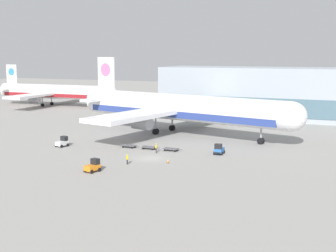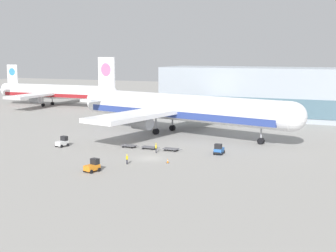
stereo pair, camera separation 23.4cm
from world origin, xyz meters
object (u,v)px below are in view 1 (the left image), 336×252
(baggage_tug_mid, at_px, (62,142))
(baggage_dolly_lead, at_px, (129,146))
(ground_crew_far, at_px, (156,147))
(airplane_main, at_px, (176,108))
(baggage_dolly_third, at_px, (171,149))
(ground_crew_near, at_px, (127,158))
(baggage_dolly_second, at_px, (149,147))
(baggage_tug_foreground, at_px, (93,166))
(traffic_cone_near, at_px, (168,161))
(airplane_distant, at_px, (53,92))
(baggage_tug_far, at_px, (219,149))

(baggage_tug_mid, distance_m, baggage_dolly_lead, 13.06)
(ground_crew_far, bearing_deg, airplane_main, -9.98)
(baggage_dolly_third, bearing_deg, ground_crew_far, -122.36)
(ground_crew_near, bearing_deg, baggage_dolly_second, -41.40)
(airplane_main, xyz_separation_m, baggage_tug_foreground, (0.86, -36.40, -4.96))
(baggage_dolly_third, bearing_deg, baggage_dolly_second, -177.84)
(airplane_main, relative_size, ground_crew_far, 31.30)
(baggage_tug_foreground, relative_size, baggage_tug_mid, 1.03)
(baggage_dolly_lead, relative_size, traffic_cone_near, 4.78)
(airplane_distant, distance_m, ground_crew_near, 90.46)
(baggage_tug_foreground, height_order, ground_crew_far, baggage_tug_foreground)
(baggage_tug_far, height_order, baggage_dolly_second, baggage_tug_far)
(airplane_main, bearing_deg, airplane_distant, 162.06)
(airplane_main, height_order, baggage_dolly_lead, airplane_main)
(baggage_dolly_second, distance_m, traffic_cone_near, 11.85)
(airplane_distant, relative_size, baggage_dolly_second, 12.83)
(traffic_cone_near, bearing_deg, ground_crew_near, -149.56)
(airplane_main, height_order, ground_crew_far, airplane_main)
(baggage_tug_mid, xyz_separation_m, baggage_dolly_second, (16.58, 4.36, -0.49))
(airplane_distant, height_order, baggage_dolly_third, airplane_distant)
(airplane_main, relative_size, ground_crew_near, 34.13)
(airplane_main, bearing_deg, baggage_dolly_lead, -85.88)
(ground_crew_near, xyz_separation_m, ground_crew_far, (0.78, 9.78, 0.11))
(baggage_tug_far, distance_m, ground_crew_far, 11.38)
(airplane_distant, distance_m, baggage_dolly_second, 80.56)
(baggage_dolly_lead, xyz_separation_m, traffic_cone_near, (11.90, -8.87, -0.01))
(baggage_dolly_third, distance_m, ground_crew_near, 12.80)
(airplane_distant, height_order, baggage_dolly_second, airplane_distant)
(baggage_dolly_third, relative_size, ground_crew_far, 2.03)
(baggage_tug_far, height_order, traffic_cone_near, baggage_tug_far)
(baggage_tug_far, distance_m, baggage_dolly_third, 9.08)
(baggage_tug_far, relative_size, traffic_cone_near, 3.21)
(baggage_tug_foreground, bearing_deg, baggage_dolly_third, -0.50)
(airplane_distant, height_order, baggage_tug_mid, airplane_distant)
(airplane_distant, height_order, baggage_tug_foreground, airplane_distant)
(baggage_tug_foreground, relative_size, baggage_dolly_third, 0.73)
(ground_crew_near, bearing_deg, baggage_dolly_third, -61.63)
(baggage_tug_mid, height_order, baggage_dolly_third, baggage_tug_mid)
(airplane_distant, relative_size, ground_crew_far, 26.02)
(baggage_tug_mid, xyz_separation_m, ground_crew_near, (18.45, -8.07, 0.10))
(airplane_main, xyz_separation_m, baggage_dolly_lead, (-2.69, -17.78, -5.45))
(baggage_tug_foreground, distance_m, baggage_dolly_third, 19.57)
(baggage_tug_foreground, bearing_deg, baggage_tug_far, -21.23)
(ground_crew_far, bearing_deg, baggage_dolly_lead, 48.37)
(baggage_dolly_lead, height_order, traffic_cone_near, traffic_cone_near)
(baggage_tug_mid, distance_m, baggage_dolly_second, 17.15)
(baggage_dolly_third, distance_m, ground_crew_far, 3.36)
(ground_crew_near, bearing_deg, ground_crew_far, -54.53)
(baggage_dolly_second, bearing_deg, airplane_main, 95.92)
(airplane_distant, xyz_separation_m, baggage_tug_far, (74.26, -51.96, -3.91))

